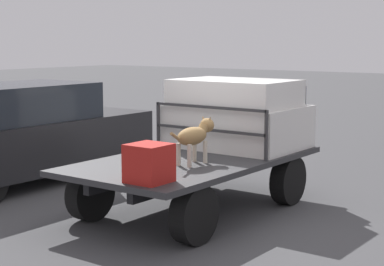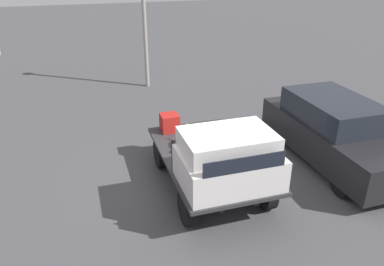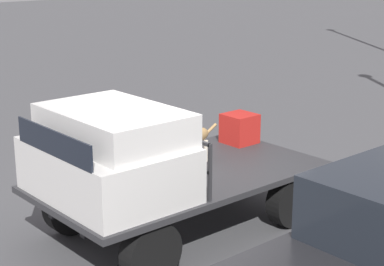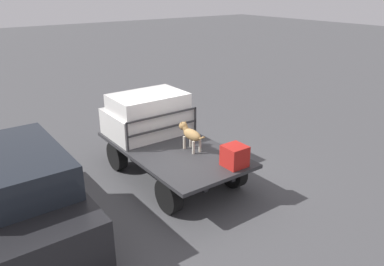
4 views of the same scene
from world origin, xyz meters
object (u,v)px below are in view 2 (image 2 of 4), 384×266
Objects in this scene: cargo_crate at (170,123)px; parked_sedan at (334,131)px; dog at (193,136)px; flatbed_truck at (209,163)px.

cargo_crate is 0.10× the size of parked_sedan.
flatbed_truck is at bearing 37.77° from dog.
cargo_crate is at bearing -104.51° from parked_sedan.
parked_sedan is at bearing 92.32° from flatbed_truck.
parked_sedan is at bearing 70.00° from cargo_crate.
parked_sedan reaches higher than flatbed_truck.
flatbed_truck is 3.53m from parked_sedan.
cargo_crate is at bearing -169.93° from dog.
parked_sedan is (0.20, 3.79, -0.33)m from dog.
parked_sedan reaches higher than cargo_crate.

